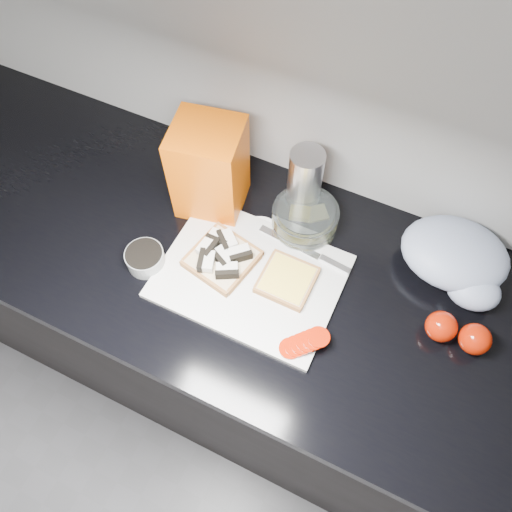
{
  "coord_description": "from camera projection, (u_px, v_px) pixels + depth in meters",
  "views": [
    {
      "loc": [
        0.13,
        0.69,
        1.9
      ],
      "look_at": [
        -0.11,
        1.2,
        0.95
      ],
      "focal_mm": 35.0,
      "sensor_mm": 36.0,
      "label": 1
    }
  ],
  "objects": [
    {
      "name": "bread_right",
      "position": [
        287.0,
        280.0,
        1.11
      ],
      "size": [
        0.12,
        0.12,
        0.02
      ],
      "rotation": [
        0.0,
        0.0,
        -0.01
      ],
      "color": "#C9B38D",
      "rests_on": "cutting_board"
    },
    {
      "name": "tub_lid",
      "position": [
        260.0,
        234.0,
        1.19
      ],
      "size": [
        0.1,
        0.1,
        0.01
      ],
      "primitive_type": "cylinder",
      "rotation": [
        0.0,
        0.0,
        0.04
      ],
      "color": "white",
      "rests_on": "countertop"
    },
    {
      "name": "whole_tomatoes",
      "position": [
        458.0,
        333.0,
        1.03
      ],
      "size": [
        0.14,
        0.07,
        0.07
      ],
      "rotation": [
        0.0,
        0.0,
        0.36
      ],
      "color": "#A51903",
      "rests_on": "countertop"
    },
    {
      "name": "bread_left",
      "position": [
        222.0,
        257.0,
        1.13
      ],
      "size": [
        0.17,
        0.17,
        0.04
      ],
      "rotation": [
        0.0,
        0.0,
        -0.2
      ],
      "color": "#C9B38D",
      "rests_on": "cutting_board"
    },
    {
      "name": "cutting_board",
      "position": [
        250.0,
        276.0,
        1.13
      ],
      "size": [
        0.4,
        0.3,
        0.01
      ],
      "primitive_type": "cube",
      "color": "silver",
      "rests_on": "countertop"
    },
    {
      "name": "steel_canister",
      "position": [
        304.0,
        183.0,
        1.15
      ],
      "size": [
        0.08,
        0.08,
        0.19
      ],
      "primitive_type": "cylinder",
      "color": "silver",
      "rests_on": "countertop"
    },
    {
      "name": "seed_tub",
      "position": [
        145.0,
        258.0,
        1.13
      ],
      "size": [
        0.09,
        0.09,
        0.04
      ],
      "color": "gray",
      "rests_on": "countertop"
    },
    {
      "name": "base_cabinet",
      "position": [
        287.0,
        355.0,
        1.53
      ],
      "size": [
        3.5,
        0.6,
        0.86
      ],
      "primitive_type": "cube",
      "color": "black",
      "rests_on": "ground"
    },
    {
      "name": "countertop",
      "position": [
        298.0,
        289.0,
        1.14
      ],
      "size": [
        3.5,
        0.64,
        0.04
      ],
      "primitive_type": "cube",
      "color": "black",
      "rests_on": "base_cabinet"
    },
    {
      "name": "bread_bag",
      "position": [
        210.0,
        169.0,
        1.14
      ],
      "size": [
        0.18,
        0.17,
        0.24
      ],
      "primitive_type": "cube",
      "rotation": [
        0.0,
        0.0,
        0.19
      ],
      "color": "#D54703",
      "rests_on": "countertop"
    },
    {
      "name": "glass_bowl",
      "position": [
        305.0,
        219.0,
        1.18
      ],
      "size": [
        0.16,
        0.16,
        0.06
      ],
      "rotation": [
        0.0,
        0.0,
        0.29
      ],
      "color": "silver",
      "rests_on": "countertop"
    },
    {
      "name": "knife",
      "position": [
        315.0,
        255.0,
        1.14
      ],
      "size": [
        0.23,
        0.04,
        0.01
      ],
      "rotation": [
        0.0,
        0.0,
        -0.11
      ],
      "color": "silver",
      "rests_on": "cutting_board"
    },
    {
      "name": "grocery_bag",
      "position": [
        457.0,
        259.0,
        1.1
      ],
      "size": [
        0.25,
        0.22,
        0.1
      ],
      "rotation": [
        0.0,
        0.0,
        0.08
      ],
      "color": "#9EA8C2",
      "rests_on": "countertop"
    },
    {
      "name": "tomato_slices",
      "position": [
        304.0,
        343.0,
        1.03
      ],
      "size": [
        0.1,
        0.1,
        0.02
      ],
      "rotation": [
        0.0,
        0.0,
        0.28
      ],
      "color": "#A51903",
      "rests_on": "cutting_board"
    }
  ]
}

